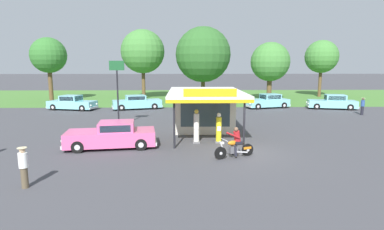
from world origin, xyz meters
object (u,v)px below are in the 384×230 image
(parked_car_back_row_centre_left, at_px, (268,102))
(parked_car_back_row_left, at_px, (137,103))
(parked_car_back_row_far_right, at_px, (72,103))
(gas_pump_offside, at_px, (219,129))
(parked_car_second_row_spare, at_px, (202,104))
(featured_classic_sedan, at_px, (112,136))
(bystander_chatting_near_pumps, at_px, (24,166))
(bystander_standing_back_lot, at_px, (363,106))
(roadside_pole_sign, at_px, (117,83))
(gas_pump_nearside, at_px, (196,128))
(parked_car_back_row_far_left, at_px, (332,102))
(motorcycle_with_rider, at_px, (235,145))

(parked_car_back_row_centre_left, relative_size, parked_car_back_row_left, 0.93)
(parked_car_back_row_far_right, bearing_deg, gas_pump_offside, -45.95)
(parked_car_second_row_spare, bearing_deg, parked_car_back_row_left, 173.10)
(featured_classic_sedan, xyz_separation_m, bystander_chatting_near_pumps, (-1.99, -5.94, 0.18))
(gas_pump_offside, bearing_deg, parked_car_back_row_left, 116.00)
(parked_car_back_row_far_right, height_order, bystander_standing_back_lot, bystander_standing_back_lot)
(parked_car_back_row_left, relative_size, bystander_chatting_near_pumps, 3.40)
(featured_classic_sedan, relative_size, roadside_pole_sign, 1.07)
(parked_car_back_row_far_right, bearing_deg, gas_pump_nearside, -48.86)
(parked_car_second_row_spare, relative_size, parked_car_back_row_left, 1.02)
(parked_car_back_row_centre_left, bearing_deg, bystander_chatting_near_pumps, -124.45)
(parked_car_second_row_spare, relative_size, parked_car_back_row_far_left, 1.06)
(featured_classic_sedan, distance_m, bystander_standing_back_lot, 23.86)
(gas_pump_offside, xyz_separation_m, featured_classic_sedan, (-6.25, -0.96, -0.15))
(parked_car_second_row_spare, relative_size, bystander_chatting_near_pumps, 3.47)
(parked_car_back_row_left, bearing_deg, gas_pump_nearside, -68.41)
(motorcycle_with_rider, xyz_separation_m, featured_classic_sedan, (-6.76, 2.14, 0.03))
(motorcycle_with_rider, distance_m, bystander_chatting_near_pumps, 9.54)
(gas_pump_nearside, height_order, bystander_standing_back_lot, gas_pump_nearside)
(parked_car_back_row_far_right, relative_size, bystander_chatting_near_pumps, 3.31)
(bystander_chatting_near_pumps, height_order, roadside_pole_sign, roadside_pole_sign)
(parked_car_second_row_spare, xyz_separation_m, bystander_chatting_near_pumps, (-8.01, -20.85, 0.18))
(roadside_pole_sign, bearing_deg, parked_car_second_row_spare, 53.07)
(bystander_standing_back_lot, bearing_deg, parked_car_back_row_centre_left, 146.00)
(motorcycle_with_rider, bearing_deg, parked_car_second_row_spare, 92.48)
(gas_pump_offside, relative_size, roadside_pole_sign, 0.37)
(parked_car_second_row_spare, relative_size, bystander_standing_back_lot, 3.43)
(roadside_pole_sign, bearing_deg, parked_car_back_row_far_right, 125.70)
(gas_pump_nearside, height_order, gas_pump_offside, gas_pump_nearside)
(parked_car_back_row_centre_left, distance_m, parked_car_back_row_far_left, 6.84)
(parked_car_back_row_centre_left, bearing_deg, parked_car_back_row_far_left, -8.54)
(motorcycle_with_rider, relative_size, bystander_standing_back_lot, 1.29)
(gas_pump_offside, distance_m, roadside_pole_sign, 8.95)
(parked_car_back_row_left, distance_m, roadside_pole_sign, 10.32)
(motorcycle_with_rider, distance_m, parked_car_back_row_centre_left, 19.72)
(gas_pump_nearside, distance_m, parked_car_back_row_far_left, 21.01)
(gas_pump_offside, distance_m, parked_car_back_row_far_left, 20.05)
(motorcycle_with_rider, bearing_deg, roadside_pole_sign, 133.73)
(gas_pump_nearside, relative_size, motorcycle_with_rider, 0.98)
(parked_car_back_row_centre_left, xyz_separation_m, bystander_chatting_near_pumps, (-15.36, -22.38, 0.17))
(parked_car_back_row_left, distance_m, bystander_chatting_near_pumps, 21.72)
(bystander_chatting_near_pumps, bearing_deg, parked_car_second_row_spare, 68.98)
(gas_pump_offside, height_order, parked_car_back_row_centre_left, gas_pump_offside)
(bystander_chatting_near_pumps, bearing_deg, parked_car_back_row_centre_left, 55.55)
(motorcycle_with_rider, height_order, parked_car_second_row_spare, motorcycle_with_rider)
(parked_car_second_row_spare, height_order, roadside_pole_sign, roadside_pole_sign)
(parked_car_back_row_far_left, distance_m, bystander_standing_back_lot, 4.25)
(parked_car_back_row_far_right, xyz_separation_m, bystander_chatting_near_pumps, (5.78, -21.39, 0.18))
(parked_car_back_row_centre_left, bearing_deg, featured_classic_sedan, -129.11)
(parked_car_second_row_spare, xyz_separation_m, parked_car_back_row_left, (-6.98, 0.85, 0.00))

